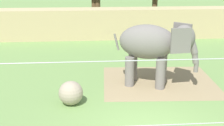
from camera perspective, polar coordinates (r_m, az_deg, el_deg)
name	(u,v)px	position (r m, az deg, el deg)	size (l,w,h in m)	color
dirt_patch	(159,82)	(13.69, 8.91, -3.52)	(4.96, 4.16, 0.01)	#937F5B
embankment_wall	(115,23)	(21.88, 0.57, 7.58)	(36.00, 1.80, 2.12)	tan
elephant	(154,45)	(12.78, 7.93, 3.41)	(3.50, 2.12, 2.71)	slate
enrichment_ball	(71,93)	(11.31, -7.84, -5.68)	(0.91, 0.91, 0.91)	gray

